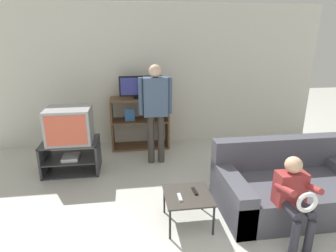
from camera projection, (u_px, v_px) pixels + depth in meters
wall_back at (155, 76)px, 5.29m from camera, size 6.40×0.06×2.60m
tv_stand at (72, 156)px, 4.37m from camera, size 0.84×0.58×0.50m
television_main at (70, 125)px, 4.20m from camera, size 0.64×0.54×0.52m
media_shelf at (140, 122)px, 5.24m from camera, size 1.05×0.42×0.96m
television_flat at (141, 88)px, 5.01m from camera, size 0.76×0.20×0.40m
snack_table at (188, 197)px, 3.10m from camera, size 0.51×0.51×0.37m
remote_control_black at (195, 191)px, 3.14m from camera, size 0.05×0.15×0.02m
remote_control_white at (180, 197)px, 3.03m from camera, size 0.04×0.14×0.02m
couch at (288, 187)px, 3.46m from camera, size 1.74×1.00×0.79m
person_standing_adult at (156, 105)px, 4.44m from camera, size 0.53×0.20×1.62m
person_seated_child at (294, 195)px, 2.79m from camera, size 0.33×0.43×0.91m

